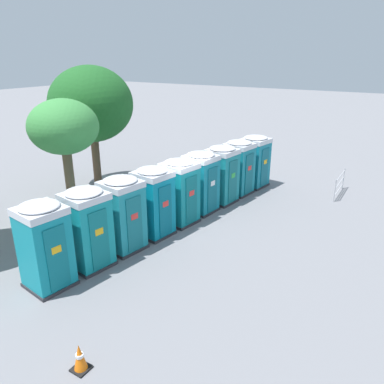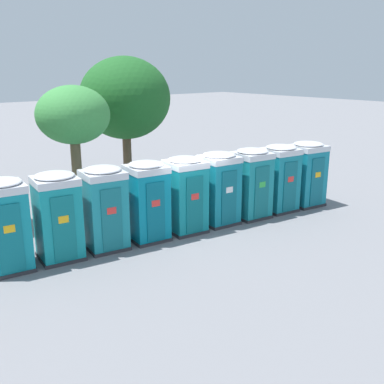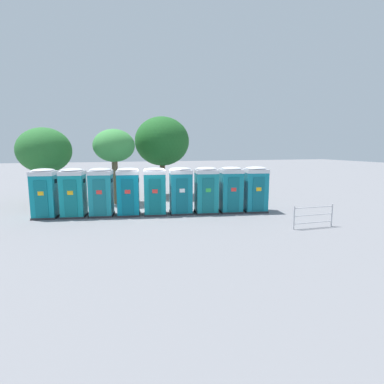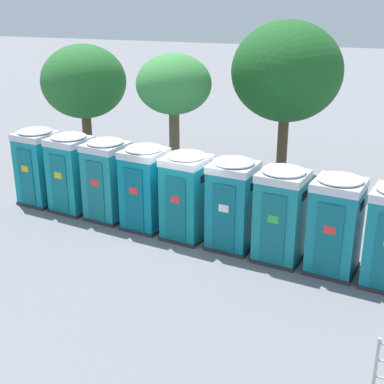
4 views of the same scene
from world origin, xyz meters
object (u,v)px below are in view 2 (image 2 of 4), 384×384
object	(u,v)px
portapotty_4	(185,194)
portapotty_3	(147,201)
portapotty_5	(219,188)
portapotty_8	(307,173)
portapotty_2	(104,208)
portapotty_7	(279,178)
street_tree_0	(73,117)
portapotty_6	(251,183)
portapotty_0	(5,225)
street_tree_1	(125,99)
portapotty_1	(58,216)

from	to	relation	value
portapotty_4	portapotty_3	bearing A→B (deg)	170.85
portapotty_5	portapotty_8	size ratio (longest dim) A/B	1.00
portapotty_5	portapotty_2	bearing A→B (deg)	172.18
portapotty_7	street_tree_0	size ratio (longest dim) A/B	0.54
portapotty_4	portapotty_6	xyz separation A→B (m)	(2.77, -0.38, -0.00)
portapotty_0	portapotty_6	distance (m)	8.39
portapotty_2	portapotty_3	distance (m)	1.40
portapotty_8	portapotty_7	bearing A→B (deg)	170.64
portapotty_4	portapotty_8	distance (m)	5.59
portapotty_4	street_tree_1	bearing A→B (deg)	75.76
portapotty_8	street_tree_0	size ratio (longest dim) A/B	0.54
portapotty_6	portapotty_8	world-z (taller)	same
portapotty_1	street_tree_1	size ratio (longest dim) A/B	0.44
portapotty_6	portapotty_8	bearing A→B (deg)	-7.93
portapotty_1	portapotty_8	xyz separation A→B (m)	(9.69, -1.39, -0.00)
portapotty_3	portapotty_4	distance (m)	1.40
portapotty_0	portapotty_5	xyz separation A→B (m)	(6.93, -0.95, -0.00)
portapotty_3	portapotty_6	distance (m)	4.20
portapotty_8	portapotty_5	bearing A→B (deg)	171.22
portapotty_1	portapotty_3	distance (m)	2.80
portapotty_4	portapotty_7	size ratio (longest dim) A/B	1.00
portapotty_1	portapotty_2	size ratio (longest dim) A/B	1.00
portapotty_4	portapotty_7	distance (m)	4.20
portapotty_4	street_tree_0	distance (m)	4.91
street_tree_0	portapotty_4	bearing A→B (deg)	-63.25
portapotty_0	portapotty_2	xyz separation A→B (m)	(2.77, -0.37, -0.00)
street_tree_0	portapotty_3	bearing A→B (deg)	-81.28
portapotty_1	portapotty_4	size ratio (longest dim) A/B	1.00
portapotty_6	portapotty_5	bearing A→B (deg)	169.51
portapotty_5	portapotty_6	bearing A→B (deg)	-10.49
portapotty_4	portapotty_8	size ratio (longest dim) A/B	1.00
portapotty_1	portapotty_4	distance (m)	4.20
portapotty_4	portapotty_5	distance (m)	1.40
portapotty_1	portapotty_2	distance (m)	1.40
portapotty_8	street_tree_0	distance (m)	9.09
portapotty_1	portapotty_6	size ratio (longest dim) A/B	1.00
portapotty_0	portapotty_3	world-z (taller)	same
portapotty_2	street_tree_0	bearing A→B (deg)	76.33
portapotty_0	portapotty_1	world-z (taller)	same
portapotty_1	street_tree_0	size ratio (longest dim) A/B	0.54
portapotty_2	portapotty_8	size ratio (longest dim) A/B	1.00
portapotty_3	portapotty_0	bearing A→B (deg)	171.77
portapotty_7	street_tree_1	size ratio (longest dim) A/B	0.44
portapotty_6	portapotty_7	distance (m)	1.40
portapotty_5	street_tree_1	xyz separation A→B (m)	(0.10, 6.02, 2.72)
portapotty_5	portapotty_8	bearing A→B (deg)	-8.78
portapotty_6	portapotty_2	bearing A→B (deg)	171.51
portapotty_5	portapotty_1	bearing A→B (deg)	172.31
portapotty_6	portapotty_8	size ratio (longest dim) A/B	1.00
portapotty_5	street_tree_0	size ratio (longest dim) A/B	0.54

